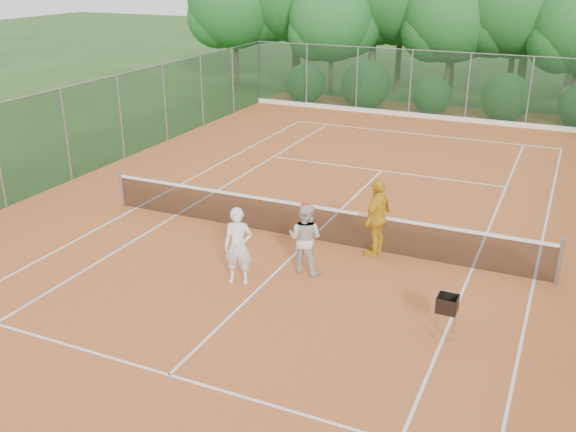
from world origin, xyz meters
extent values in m
plane|color=#2A4C1B|center=(0.00, 0.00, 0.00)|extent=(120.00, 120.00, 0.00)
cube|color=#BC602B|center=(0.00, 0.00, 0.01)|extent=(18.00, 36.00, 0.02)
cylinder|color=gray|center=(-5.94, 0.00, 0.57)|extent=(0.10, 0.10, 1.10)
cylinder|color=gray|center=(5.94, 0.00, 0.57)|extent=(0.10, 0.10, 1.10)
cube|color=black|center=(0.00, 0.00, 0.48)|extent=(11.87, 0.03, 0.86)
cube|color=white|center=(0.00, 0.00, 0.95)|extent=(11.87, 0.04, 0.07)
imported|color=white|center=(-0.55, -2.81, 0.90)|extent=(0.74, 0.60, 1.75)
imported|color=beige|center=(0.59, -1.73, 0.86)|extent=(0.83, 0.66, 1.67)
ellipsoid|color=#B52418|center=(0.59, -1.73, 1.65)|extent=(0.22, 0.22, 0.14)
imported|color=gold|center=(1.81, -0.16, 0.99)|extent=(0.66, 1.20, 1.94)
cylinder|color=gray|center=(3.94, -3.30, 0.29)|extent=(0.02, 0.02, 0.54)
cylinder|color=gray|center=(4.27, -2.97, 0.29)|extent=(0.02, 0.02, 0.54)
cube|color=black|center=(4.10, -3.14, 0.71)|extent=(0.37, 0.37, 0.31)
sphere|color=yellow|center=(-2.50, 10.76, 0.05)|extent=(0.07, 0.07, 0.07)
sphere|color=yellow|center=(-2.34, 13.39, 0.05)|extent=(0.07, 0.07, 0.07)
sphere|color=yellow|center=(4.21, 8.34, 0.05)|extent=(0.07, 0.07, 0.07)
cube|color=white|center=(0.00, 11.88, 0.02)|extent=(11.03, 0.06, 0.01)
cube|color=white|center=(-5.49, 0.00, 0.02)|extent=(0.06, 23.77, 0.01)
cube|color=white|center=(5.49, 0.00, 0.02)|extent=(0.06, 23.77, 0.01)
cube|color=white|center=(-4.11, 0.00, 0.02)|extent=(0.06, 23.77, 0.01)
cube|color=white|center=(4.11, 0.00, 0.02)|extent=(0.06, 23.77, 0.01)
cube|color=white|center=(0.00, 6.40, 0.02)|extent=(8.23, 0.06, 0.01)
cube|color=white|center=(0.00, -6.40, 0.02)|extent=(8.23, 0.06, 0.01)
cube|color=white|center=(0.00, 0.00, 0.02)|extent=(0.06, 12.80, 0.01)
cube|color=#19381E|center=(0.00, 15.00, 1.52)|extent=(18.00, 0.02, 3.00)
cylinder|color=gray|center=(-9.00, 15.00, 1.52)|extent=(0.07, 0.07, 3.00)
cylinder|color=gray|center=(-9.00, 15.00, 1.52)|extent=(0.07, 0.07, 3.00)
cylinder|color=brown|center=(-12.50, 19.00, 1.88)|extent=(0.26, 0.26, 3.75)
sphere|color=#1E5C22|center=(-12.50, 19.00, 4.65)|extent=(5.25, 5.25, 5.25)
cylinder|color=brown|center=(-9.50, 20.50, 2.20)|extent=(0.30, 0.30, 4.40)
cylinder|color=brown|center=(-6.50, 18.50, 1.60)|extent=(0.22, 0.22, 3.20)
sphere|color=#1E5C22|center=(-6.50, 18.50, 3.97)|extent=(4.48, 4.48, 4.48)
cylinder|color=brown|center=(-3.50, 21.00, 2.25)|extent=(0.31, 0.31, 4.50)
cylinder|color=brown|center=(-0.50, 19.50, 1.75)|extent=(0.24, 0.24, 3.50)
sphere|color=#1E5C22|center=(-0.50, 19.50, 4.34)|extent=(4.90, 4.90, 4.90)
cylinder|color=brown|center=(2.50, 20.00, 2.05)|extent=(0.28, 0.28, 4.10)
cylinder|color=brown|center=(5.50, 18.80, 1.70)|extent=(0.23, 0.23, 3.40)
camera|label=1|loc=(5.74, -14.04, 6.73)|focal=40.00mm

